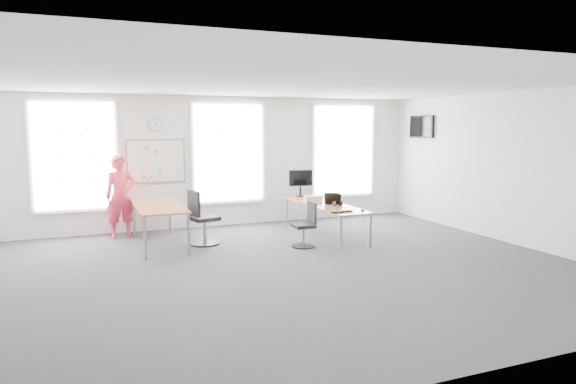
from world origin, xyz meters
name	(u,v)px	position (x,y,z in m)	size (l,w,h in m)	color
floor	(277,270)	(0.00, 0.00, 0.00)	(10.00, 10.00, 0.00)	#26262A
ceiling	(277,82)	(0.00, 0.00, 3.00)	(10.00, 10.00, 0.00)	silver
wall_back	(216,162)	(0.00, 4.00, 1.50)	(10.00, 10.00, 0.00)	white
wall_front	(440,221)	(0.00, -4.00, 1.50)	(10.00, 10.00, 0.00)	white
wall_right	(517,168)	(5.00, 0.00, 1.50)	(10.00, 10.00, 0.00)	white
window_left	(75,156)	(-3.00, 3.97, 1.70)	(1.60, 0.06, 2.20)	white
window_mid	(229,153)	(0.30, 3.97, 1.70)	(1.60, 0.06, 2.20)	white
window_right	(343,151)	(3.30, 3.97, 1.70)	(1.60, 0.06, 2.20)	white
desk_right	(325,206)	(1.87, 2.09, 0.64)	(0.75, 2.83, 0.69)	#E07143
desk_left	(158,208)	(-1.53, 2.51, 0.73)	(0.87, 2.19, 0.80)	#E07143
chair_right	(306,227)	(1.08, 1.30, 0.38)	(0.46, 0.46, 0.86)	black
chair_left	(201,221)	(-0.75, 2.22, 0.47)	(0.60, 0.59, 1.08)	black
person	(121,196)	(-2.15, 3.57, 0.86)	(0.63, 0.41, 1.72)	#DB2C49
whiteboard	(156,161)	(-1.35, 3.97, 1.55)	(1.20, 0.03, 0.90)	white
wall_clock	(155,125)	(-1.35, 3.97, 2.35)	(0.30, 0.30, 0.04)	gray
tv	(422,127)	(4.95, 3.00, 2.30)	(0.06, 0.90, 0.55)	black
keyboard	(342,212)	(1.69, 0.99, 0.70)	(0.42, 0.15, 0.02)	black
mouse	(363,210)	(2.12, 0.94, 0.71)	(0.07, 0.11, 0.04)	black
lens_cap	(345,207)	(2.02, 1.45, 0.69)	(0.06, 0.06, 0.01)	black
headphones	(337,204)	(1.95, 1.67, 0.74)	(0.20, 0.10, 0.12)	black
laptop_sleeve	(332,199)	(1.93, 1.85, 0.81)	(0.32, 0.25, 0.26)	black
paper_stack	(313,199)	(1.76, 2.45, 0.75)	(0.36, 0.27, 0.12)	beige
monitor	(301,181)	(1.83, 3.29, 1.06)	(0.55, 0.23, 0.62)	black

